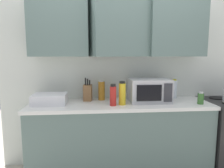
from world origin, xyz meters
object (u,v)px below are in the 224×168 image
bottle_red_sauce (113,95)px  bottle_yellow_mustard (122,93)px  bottle_clear_tall (174,89)px  knife_block (88,92)px  microwave (149,90)px  dish_rack (50,99)px  bottle_amber_vinegar (102,91)px  bottle_green_oil (201,98)px

bottle_red_sauce → bottle_yellow_mustard: size_ratio=0.91×
bottle_clear_tall → knife_block: bearing=-177.5°
microwave → bottle_yellow_mustard: 0.38m
bottle_red_sauce → bottle_clear_tall: 0.91m
microwave → knife_block: (-0.75, 0.12, -0.04)m
microwave → dish_rack: 1.19m
bottle_amber_vinegar → bottle_green_oil: bearing=-16.0°
microwave → bottle_clear_tall: (0.38, 0.17, -0.02)m
bottle_red_sauce → bottle_clear_tall: bottle_clear_tall is taller
bottle_green_oil → bottle_clear_tall: 0.40m
bottle_green_oil → bottle_red_sauce: (-1.02, 0.01, 0.05)m
bottle_clear_tall → bottle_yellow_mustard: bearing=-157.7°
bottle_red_sauce → bottle_amber_vinegar: bearing=110.4°
bottle_amber_vinegar → microwave: bearing=-14.0°
microwave → dish_rack: microwave is taller
bottle_green_oil → dish_rack: bearing=174.9°
bottle_green_oil → bottle_amber_vinegar: 1.19m
microwave → dish_rack: size_ratio=1.26×
knife_block → bottle_red_sauce: (0.29, -0.29, 0.01)m
bottle_yellow_mustard → bottle_amber_vinegar: bearing=129.2°
bottle_yellow_mustard → microwave: bearing=20.9°
microwave → bottle_green_oil: 0.60m
bottle_green_oil → bottle_amber_vinegar: size_ratio=0.58×
bottle_green_oil → bottle_yellow_mustard: (-0.92, 0.05, 0.06)m
knife_block → bottle_amber_vinegar: 0.18m
bottle_red_sauce → knife_block: bearing=135.1°
dish_rack → bottle_red_sauce: size_ratio=1.54×
knife_block → bottle_green_oil: knife_block is taller
knife_block → bottle_red_sauce: size_ratio=1.17×
bottle_green_oil → bottle_clear_tall: bearing=117.2°
microwave → bottle_clear_tall: bearing=23.6°
dish_rack → bottle_clear_tall: bearing=7.1°
microwave → bottle_red_sauce: bearing=-159.5°
bottle_green_oil → bottle_amber_vinegar: bearing=164.0°
dish_rack → knife_block: size_ratio=1.32×
dish_rack → bottle_clear_tall: 1.58m
bottle_green_oil → knife_block: bearing=167.0°
bottle_red_sauce → microwave: bearing=20.5°
dish_rack → bottle_yellow_mustard: 0.84m
bottle_green_oil → bottle_red_sauce: size_ratio=0.59×
knife_block → bottle_green_oil: bearing=-13.0°
knife_block → bottle_clear_tall: size_ratio=1.14×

